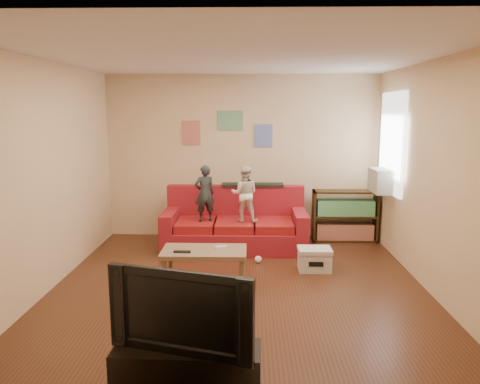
{
  "coord_description": "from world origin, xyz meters",
  "views": [
    {
      "loc": [
        0.13,
        -5.3,
        2.12
      ],
      "look_at": [
        0.0,
        0.8,
        1.05
      ],
      "focal_mm": 35.0,
      "sensor_mm": 36.0,
      "label": 1
    }
  ],
  "objects_px": {
    "child_a": "(205,193)",
    "tv_stand": "(187,373)",
    "file_box": "(314,259)",
    "coffee_table": "(204,255)",
    "sofa": "(235,227)",
    "bookshelf": "(345,218)",
    "child_b": "(245,194)",
    "television": "(186,307)"
  },
  "relations": [
    {
      "from": "child_a",
      "to": "tv_stand",
      "type": "distance_m",
      "value": 3.8
    },
    {
      "from": "file_box",
      "to": "coffee_table",
      "type": "bearing_deg",
      "value": -157.22
    },
    {
      "from": "sofa",
      "to": "bookshelf",
      "type": "distance_m",
      "value": 1.83
    },
    {
      "from": "sofa",
      "to": "child_a",
      "type": "distance_m",
      "value": 0.74
    },
    {
      "from": "child_a",
      "to": "coffee_table",
      "type": "distance_m",
      "value": 1.56
    },
    {
      "from": "child_b",
      "to": "file_box",
      "type": "distance_m",
      "value": 1.48
    },
    {
      "from": "television",
      "to": "sofa",
      "type": "bearing_deg",
      "value": 102.93
    },
    {
      "from": "sofa",
      "to": "coffee_table",
      "type": "height_order",
      "value": "sofa"
    },
    {
      "from": "sofa",
      "to": "tv_stand",
      "type": "relative_size",
      "value": 2.02
    },
    {
      "from": "file_box",
      "to": "sofa",
      "type": "bearing_deg",
      "value": 136.17
    },
    {
      "from": "sofa",
      "to": "child_a",
      "type": "xyz_separation_m",
      "value": [
        -0.45,
        -0.17,
        0.56
      ]
    },
    {
      "from": "child_b",
      "to": "sofa",
      "type": "bearing_deg",
      "value": -45.91
    },
    {
      "from": "child_b",
      "to": "child_a",
      "type": "bearing_deg",
      "value": 3.87
    },
    {
      "from": "child_a",
      "to": "bookshelf",
      "type": "xyz_separation_m",
      "value": [
        2.23,
        0.6,
        -0.51
      ]
    },
    {
      "from": "child_b",
      "to": "coffee_table",
      "type": "distance_m",
      "value": 1.62
    },
    {
      "from": "bookshelf",
      "to": "television",
      "type": "bearing_deg",
      "value": -114.93
    },
    {
      "from": "coffee_table",
      "to": "bookshelf",
      "type": "relative_size",
      "value": 0.98
    },
    {
      "from": "tv_stand",
      "to": "coffee_table",
      "type": "bearing_deg",
      "value": 94.64
    },
    {
      "from": "child_a",
      "to": "file_box",
      "type": "bearing_deg",
      "value": 129.44
    },
    {
      "from": "child_b",
      "to": "coffee_table",
      "type": "xyz_separation_m",
      "value": [
        -0.47,
        -1.47,
        -0.49
      ]
    },
    {
      "from": "child_b",
      "to": "coffee_table",
      "type": "bearing_deg",
      "value": 76.14
    },
    {
      "from": "sofa",
      "to": "file_box",
      "type": "distance_m",
      "value": 1.53
    },
    {
      "from": "sofa",
      "to": "tv_stand",
      "type": "bearing_deg",
      "value": -93.39
    },
    {
      "from": "coffee_table",
      "to": "bookshelf",
      "type": "distance_m",
      "value": 2.95
    },
    {
      "from": "child_b",
      "to": "tv_stand",
      "type": "bearing_deg",
      "value": 88.07
    },
    {
      "from": "coffee_table",
      "to": "child_a",
      "type": "bearing_deg",
      "value": 95.02
    },
    {
      "from": "child_a",
      "to": "bookshelf",
      "type": "bearing_deg",
      "value": 173.92
    },
    {
      "from": "sofa",
      "to": "tv_stand",
      "type": "xyz_separation_m",
      "value": [
        -0.23,
        -3.91,
        -0.12
      ]
    },
    {
      "from": "tv_stand",
      "to": "file_box",
      "type": "bearing_deg",
      "value": 67.4
    },
    {
      "from": "child_a",
      "to": "bookshelf",
      "type": "distance_m",
      "value": 2.37
    },
    {
      "from": "tv_stand",
      "to": "child_b",
      "type": "bearing_deg",
      "value": 86.52
    },
    {
      "from": "bookshelf",
      "to": "file_box",
      "type": "bearing_deg",
      "value": -114.94
    },
    {
      "from": "child_b",
      "to": "file_box",
      "type": "height_order",
      "value": "child_b"
    },
    {
      "from": "bookshelf",
      "to": "file_box",
      "type": "relative_size",
      "value": 2.35
    },
    {
      "from": "bookshelf",
      "to": "tv_stand",
      "type": "relative_size",
      "value": 0.96
    },
    {
      "from": "child_a",
      "to": "television",
      "type": "relative_size",
      "value": 0.79
    },
    {
      "from": "file_box",
      "to": "tv_stand",
      "type": "distance_m",
      "value": 3.15
    },
    {
      "from": "sofa",
      "to": "coffee_table",
      "type": "xyz_separation_m",
      "value": [
        -0.32,
        -1.65,
        0.07
      ]
    },
    {
      "from": "bookshelf",
      "to": "television",
      "type": "distance_m",
      "value": 4.78
    },
    {
      "from": "tv_stand",
      "to": "child_a",
      "type": "bearing_deg",
      "value": 95.71
    },
    {
      "from": "file_box",
      "to": "tv_stand",
      "type": "height_order",
      "value": "tv_stand"
    },
    {
      "from": "child_a",
      "to": "sofa",
      "type": "bearing_deg",
      "value": -179.9
    }
  ]
}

